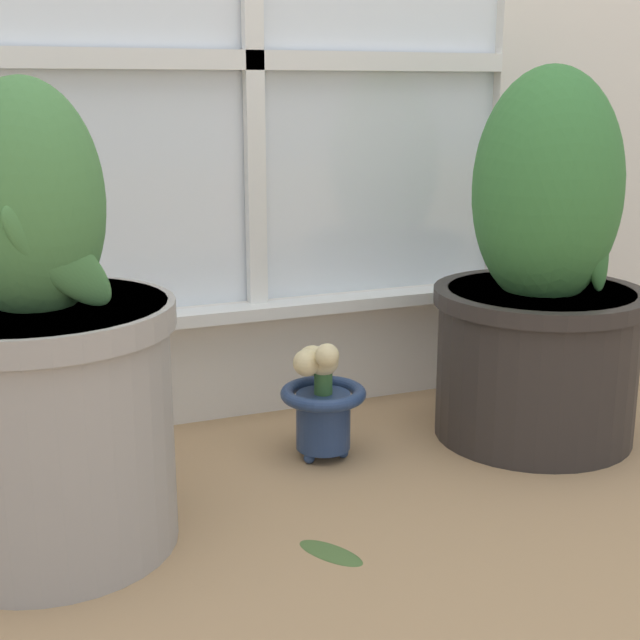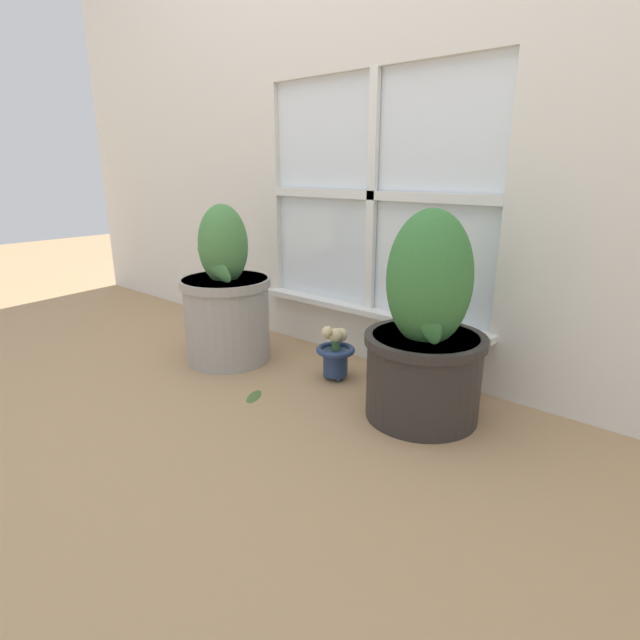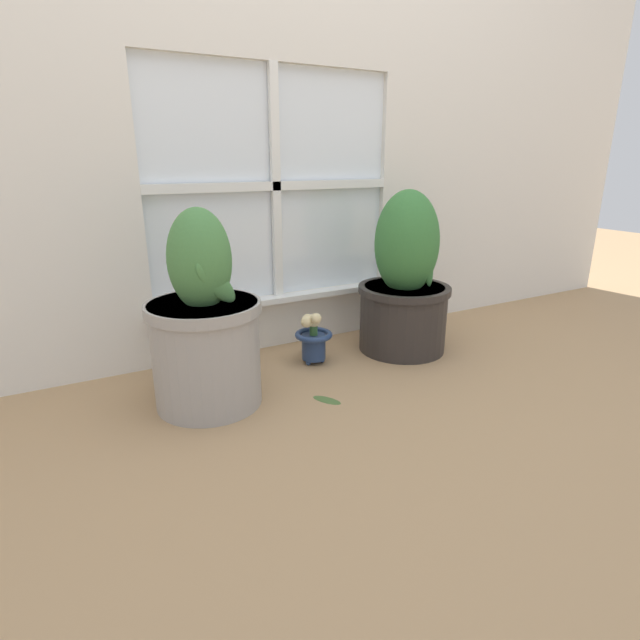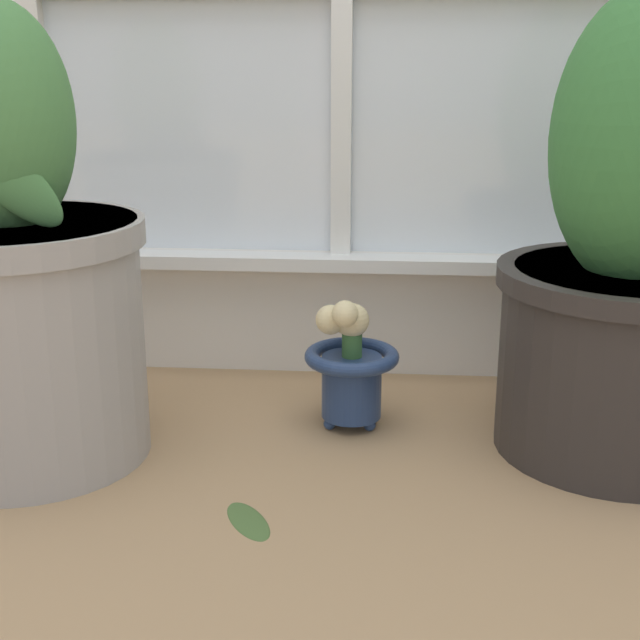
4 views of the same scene
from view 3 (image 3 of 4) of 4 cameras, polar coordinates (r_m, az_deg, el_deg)
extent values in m
plane|color=tan|center=(1.83, 2.44, -8.00)|extent=(10.00, 10.00, 0.00)
cube|color=silver|center=(3.00, 21.86, 25.40)|extent=(1.66, 0.05, 2.50)
cube|color=silver|center=(2.25, -4.84, 0.15)|extent=(1.07, 0.05, 0.23)
cube|color=white|center=(2.16, -5.39, 15.04)|extent=(1.07, 0.02, 0.93)
cube|color=white|center=(2.13, -5.09, 15.02)|extent=(0.04, 0.02, 0.93)
cube|color=white|center=(2.13, -5.09, 15.02)|extent=(1.07, 0.02, 0.04)
cube|color=white|center=(2.18, -4.42, 2.43)|extent=(1.13, 0.06, 0.02)
cylinder|color=#9E9993|center=(1.72, -12.82, -3.80)|extent=(0.35, 0.35, 0.36)
cylinder|color=#9E9993|center=(1.66, -13.21, 1.39)|extent=(0.38, 0.38, 0.04)
cylinder|color=#38281E|center=(1.66, -13.24, 1.82)|extent=(0.33, 0.33, 0.01)
ellipsoid|color=#477F42|center=(1.63, -13.60, 6.70)|extent=(0.20, 0.20, 0.33)
ellipsoid|color=#477F42|center=(1.58, -11.78, 4.16)|extent=(0.18, 0.10, 0.19)
cylinder|color=#2D2826|center=(2.19, 9.44, 0.23)|extent=(0.37, 0.37, 0.29)
cylinder|color=#2D2826|center=(2.16, 9.61, 3.48)|extent=(0.39, 0.39, 0.03)
cylinder|color=#38281E|center=(2.16, 9.62, 3.72)|extent=(0.34, 0.34, 0.01)
ellipsoid|color=#387538|center=(2.12, 9.89, 8.67)|extent=(0.27, 0.27, 0.43)
ellipsoid|color=#387538|center=(2.10, 12.30, 6.11)|extent=(0.13, 0.09, 0.21)
sphere|color=navy|center=(2.10, -1.18, -4.26)|extent=(0.02, 0.02, 0.02)
sphere|color=navy|center=(2.04, -1.25, -4.92)|extent=(0.02, 0.02, 0.02)
sphere|color=navy|center=(2.07, 0.27, -4.60)|extent=(0.02, 0.02, 0.02)
cylinder|color=navy|center=(2.04, -0.73, -3.06)|extent=(0.10, 0.10, 0.10)
torus|color=navy|center=(2.03, -0.73, -1.71)|extent=(0.15, 0.15, 0.02)
cylinder|color=#386633|center=(2.02, -0.74, -0.95)|extent=(0.03, 0.03, 0.06)
sphere|color=beige|center=(2.01, -0.74, -0.07)|extent=(0.05, 0.05, 0.05)
sphere|color=beige|center=(2.04, -1.37, -0.07)|extent=(0.06, 0.06, 0.06)
sphere|color=beige|center=(1.98, -1.55, -0.22)|extent=(0.05, 0.05, 0.05)
sphere|color=beige|center=(1.96, -0.44, 0.18)|extent=(0.04, 0.04, 0.04)
ellipsoid|color=#476633|center=(1.76, 0.79, -9.04)|extent=(0.09, 0.12, 0.01)
camera|label=1|loc=(0.47, 17.68, -2.09)|focal=50.00mm
camera|label=2|loc=(2.06, 55.10, 10.40)|focal=28.00mm
camera|label=4|loc=(1.03, 40.91, 1.58)|focal=50.00mm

